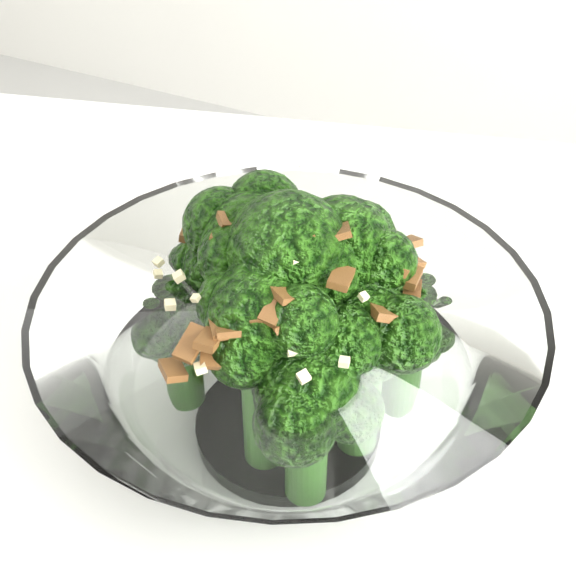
% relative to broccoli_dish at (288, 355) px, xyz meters
% --- Properties ---
extents(broccoli_dish, '(0.24, 0.24, 0.15)m').
position_rel_broccoli_dish_xyz_m(broccoli_dish, '(0.00, 0.00, 0.00)').
color(broccoli_dish, white).
rests_on(broccoli_dish, table).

